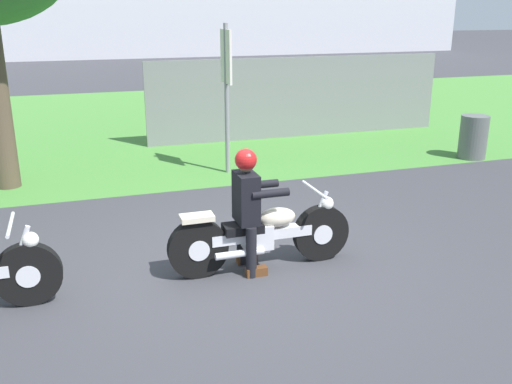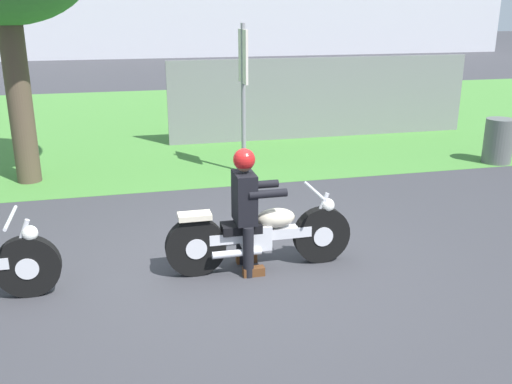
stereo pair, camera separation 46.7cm
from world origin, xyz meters
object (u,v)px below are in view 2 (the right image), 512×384
at_px(rider_lead, 246,201).
at_px(sign_banner, 243,76).
at_px(motorcycle_lead, 261,235).
at_px(trash_can, 498,141).

bearing_deg(rider_lead, sign_banner, 77.74).
bearing_deg(motorcycle_lead, trash_can, 31.59).
height_order(trash_can, sign_banner, sign_banner).
xyz_separation_m(motorcycle_lead, trash_can, (5.55, 3.42, 0.02)).
bearing_deg(rider_lead, trash_can, 30.82).
height_order(rider_lead, sign_banner, sign_banner).
bearing_deg(sign_banner, trash_can, -6.07).
height_order(motorcycle_lead, rider_lead, rider_lead).
distance_m(motorcycle_lead, rider_lead, 0.46).
xyz_separation_m(rider_lead, trash_can, (5.72, 3.42, -0.40)).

